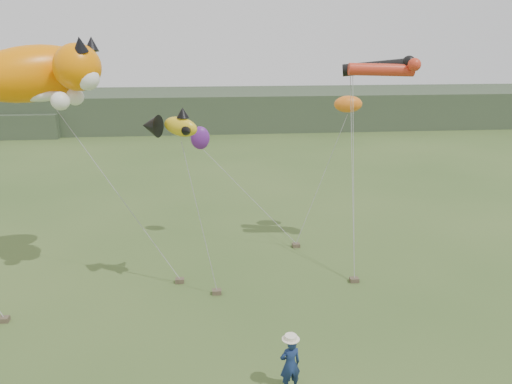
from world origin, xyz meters
The scene contains 8 objects.
ground centered at (0.00, 0.00, 0.00)m, with size 120.00×120.00×0.00m, color #385123.
headland centered at (-3.11, 44.69, 1.92)m, with size 90.00×13.00×4.00m.
festival_attendant centered at (0.01, -1.76, 0.89)m, with size 0.65×0.42×1.77m, color navy.
sandbag_anchors centered at (-1.92, 5.20, 0.09)m, with size 14.14×6.02×0.19m.
cat_kite centered at (-8.57, 6.59, 8.71)m, with size 6.36×4.31×2.78m.
fish_kite centered at (-3.60, 4.60, 6.91)m, with size 2.37×1.54×1.17m.
tube_kites centered at (5.60, 7.80, 8.77)m, with size 3.16×1.85×0.95m.
misc_kites centered at (1.55, 9.68, 6.30)m, with size 8.28×1.15×2.56m.
Camera 1 is at (-2.20, -14.04, 10.07)m, focal length 35.00 mm.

